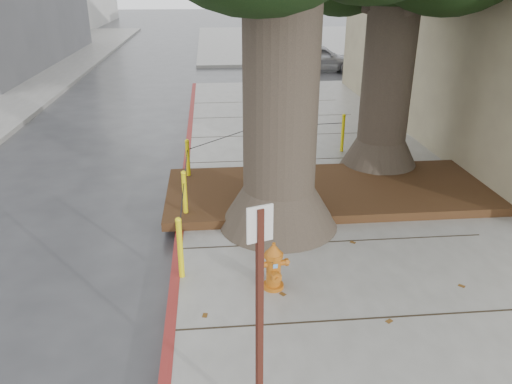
% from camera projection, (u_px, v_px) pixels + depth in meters
% --- Properties ---
extents(ground, '(140.00, 140.00, 0.00)m').
position_uv_depth(ground, '(330.00, 330.00, 6.31)').
color(ground, '#28282B').
rests_on(ground, ground).
extents(sidewalk_far, '(16.00, 20.00, 0.15)m').
position_uv_depth(sidewalk_far, '(316.00, 41.00, 34.22)').
color(sidewalk_far, slate).
rests_on(sidewalk_far, ground).
extents(curb_red, '(0.14, 26.00, 0.16)m').
position_uv_depth(curb_red, '(180.00, 238.00, 8.39)').
color(curb_red, maroon).
rests_on(curb_red, ground).
extents(planter_bed, '(6.40, 2.60, 0.16)m').
position_uv_depth(planter_bed, '(330.00, 191.00, 9.86)').
color(planter_bed, black).
rests_on(planter_bed, sidewalk_main).
extents(bollard_ring, '(3.79, 5.39, 0.95)m').
position_uv_depth(bollard_ring, '(239.00, 165.00, 9.97)').
color(bollard_ring, yellow).
rests_on(bollard_ring, sidewalk_main).
extents(fire_hydrant, '(0.37, 0.34, 0.70)m').
position_uv_depth(fire_hydrant, '(274.00, 266.00, 6.79)').
color(fire_hydrant, '#BE6013').
rests_on(fire_hydrant, sidewalk_main).
extents(signpost, '(0.22, 0.09, 2.31)m').
position_uv_depth(signpost, '(260.00, 311.00, 4.32)').
color(signpost, '#471911').
rests_on(signpost, sidewalk_main).
extents(car_silver, '(3.75, 1.78, 1.24)m').
position_uv_depth(car_silver, '(319.00, 58.00, 23.47)').
color(car_silver, '#97979B').
rests_on(car_silver, ground).
extents(car_red, '(3.53, 1.25, 1.16)m').
position_uv_depth(car_red, '(500.00, 60.00, 23.18)').
color(car_red, maroon).
rests_on(car_red, ground).
extents(car_dark, '(1.99, 4.20, 1.18)m').
position_uv_depth(car_dark, '(5.00, 61.00, 22.64)').
color(car_dark, black).
rests_on(car_dark, ground).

